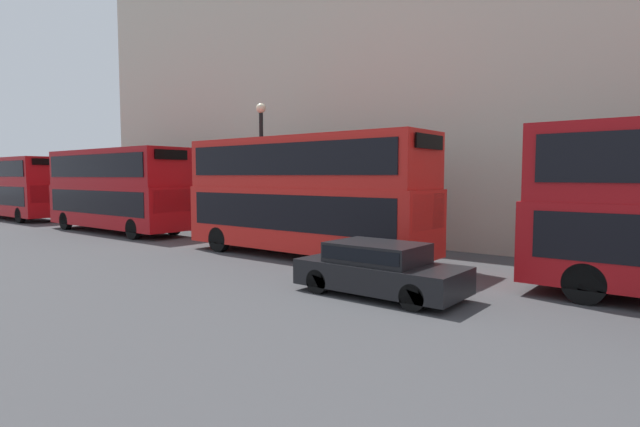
{
  "coord_description": "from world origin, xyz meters",
  "views": [
    {
      "loc": [
        -12.61,
        6.8,
        3.06
      ],
      "look_at": [
        0.48,
        17.2,
        1.79
      ],
      "focal_mm": 28.0,
      "sensor_mm": 36.0,
      "label": 1
    }
  ],
  "objects_px": {
    "car_hatchback": "(379,267)",
    "bus_third_in_queue": "(116,187)",
    "bus_second_in_queue": "(304,192)",
    "bus_trailing": "(15,185)"
  },
  "relations": [
    {
      "from": "car_hatchback",
      "to": "bus_third_in_queue",
      "type": "bearing_deg",
      "value": 79.69
    },
    {
      "from": "bus_second_in_queue",
      "to": "car_hatchback",
      "type": "height_order",
      "value": "bus_second_in_queue"
    },
    {
      "from": "bus_third_in_queue",
      "to": "bus_second_in_queue",
      "type": "bearing_deg",
      "value": -90.0
    },
    {
      "from": "bus_trailing",
      "to": "car_hatchback",
      "type": "relative_size",
      "value": 2.45
    },
    {
      "from": "bus_trailing",
      "to": "bus_third_in_queue",
      "type": "bearing_deg",
      "value": -90.0
    },
    {
      "from": "bus_second_in_queue",
      "to": "bus_trailing",
      "type": "relative_size",
      "value": 0.97
    },
    {
      "from": "bus_third_in_queue",
      "to": "car_hatchback",
      "type": "relative_size",
      "value": 2.38
    },
    {
      "from": "car_hatchback",
      "to": "bus_trailing",
      "type": "bearing_deg",
      "value": 83.97
    },
    {
      "from": "bus_second_in_queue",
      "to": "car_hatchback",
      "type": "bearing_deg",
      "value": -122.16
    },
    {
      "from": "bus_second_in_queue",
      "to": "car_hatchback",
      "type": "relative_size",
      "value": 2.39
    }
  ]
}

